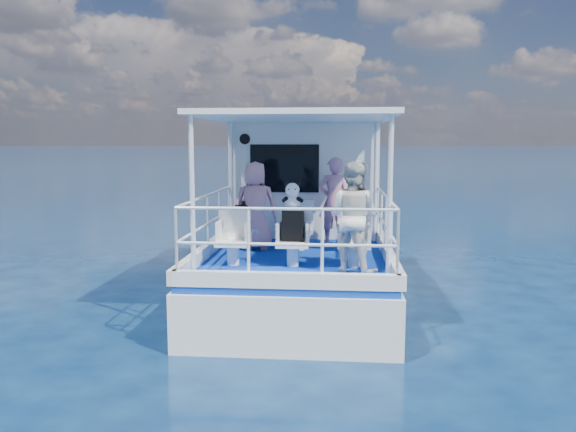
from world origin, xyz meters
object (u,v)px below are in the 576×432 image
at_px(passenger_port_fwd, 255,206).
at_px(panda, 293,195).
at_px(backpack_center, 293,225).
at_px(passenger_stbd_aft, 353,217).

bearing_deg(passenger_port_fwd, panda, 110.82).
bearing_deg(backpack_center, panda, 107.56).
relative_size(backpack_center, panda, 1.17).
xyz_separation_m(passenger_port_fwd, backpack_center, (0.74, -1.27, -0.14)).
height_order(passenger_stbd_aft, backpack_center, passenger_stbd_aft).
distance_m(passenger_port_fwd, passenger_stbd_aft, 2.25).
xyz_separation_m(passenger_port_fwd, panda, (0.74, -1.24, 0.30)).
height_order(passenger_port_fwd, panda, passenger_port_fwd).
xyz_separation_m(passenger_stbd_aft, panda, (-0.88, 0.33, 0.27)).
distance_m(backpack_center, panda, 0.44).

